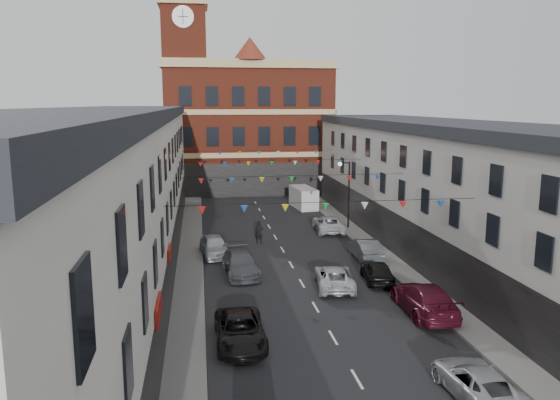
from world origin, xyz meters
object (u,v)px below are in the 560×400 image
car_right_d (377,271)px  car_right_f (328,224)px  car_right_b (478,382)px  white_van (303,198)px  car_left_e (214,246)px  street_lamp (346,186)px  pedestrian (259,232)px  moving_car (334,277)px  car_right_c (424,299)px  car_right_e (365,249)px  car_left_d (241,263)px  car_left_c (240,330)px

car_right_d → car_right_f: 13.77m
car_right_d → car_right_f: car_right_f is taller
car_right_b → white_van: white_van is taller
car_left_e → car_right_f: bearing=25.7°
street_lamp → pedestrian: bearing=-154.7°
street_lamp → moving_car: (-4.75, -14.98, -3.25)m
car_right_c → car_right_e: car_right_c is taller
car_left_e → car_right_e: 10.89m
street_lamp → car_right_e: street_lamp is taller
street_lamp → car_left_d: 15.74m
pedestrian → moving_car: bearing=-51.3°
car_left_c → moving_car: size_ratio=1.03×
car_right_e → moving_car: (-3.70, -5.78, -0.07)m
car_left_e → pedestrian: size_ratio=2.46×
street_lamp → car_right_f: street_lamp is taller
car_left_e → car_right_c: bearing=-56.9°
car_right_c → moving_car: (-3.70, 4.75, -0.16)m
car_left_c → car_right_b: size_ratio=1.05×
car_right_b → car_right_f: (0.78, 27.42, 0.05)m
car_left_c → car_left_e: bearing=92.5°
car_left_d → car_left_e: bearing=104.6°
car_right_b → car_right_e: bearing=-95.5°
car_right_f → pedestrian: bearing=30.1°
car_left_c → car_right_f: size_ratio=0.97×
car_left_e → white_van: size_ratio=0.92×
car_left_e → car_right_d: bearing=-43.7°
car_left_c → car_right_d: 11.90m
car_right_c → moving_car: car_right_c is taller
car_left_d → street_lamp: bearing=44.7°
car_right_d → car_right_e: car_right_e is taller
car_right_c → street_lamp: bearing=-91.3°
street_lamp → white_van: (-1.77, 10.51, -2.82)m
car_right_c → car_right_f: bearing=-86.3°
pedestrian → car_left_d: bearing=-82.8°
car_left_c → car_left_e: 15.06m
street_lamp → moving_car: 16.04m
car_right_c → white_van: 30.24m
car_right_f → car_left_e: bearing=35.8°
pedestrian → car_right_d: bearing=-37.4°
car_right_e → moving_car: bearing=57.6°
car_left_d → car_right_d: size_ratio=1.27×
car_left_d → car_left_e: size_ratio=1.12×
car_left_d → car_right_d: (8.29, -2.78, -0.06)m
car_left_d → pedestrian: 8.03m
car_left_c → car_right_e: (9.92, 12.83, 0.05)m
car_right_d → white_van: white_van is taller
car_right_f → car_right_b: bearing=91.7°
street_lamp → car_right_b: street_lamp is taller
car_left_d → white_van: white_van is taller
car_left_d → car_left_c: bearing=-98.7°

